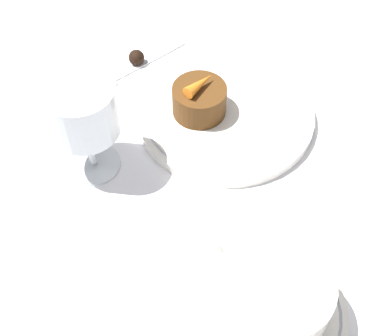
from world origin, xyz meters
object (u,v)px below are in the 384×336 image
dinner_plate (225,113)px  wine_glass (83,115)px  fork (123,74)px  dessert_cake (199,100)px  coffee_cup (274,298)px

dinner_plate → wine_glass: size_ratio=1.83×
wine_glass → fork: 0.18m
dinner_plate → dessert_cake: 0.04m
dinner_plate → dessert_cake: bearing=49.8°
coffee_cup → dessert_cake: bearing=-28.6°
coffee_cup → dinner_plate: bearing=-35.6°
coffee_cup → fork: bearing=-16.4°
dinner_plate → dessert_cake: (0.02, 0.03, 0.02)m
dinner_plate → dessert_cake: size_ratio=3.34×
coffee_cup → wine_glass: bearing=2.7°
dinner_plate → coffee_cup: 0.27m
coffee_cup → dessert_cake: size_ratio=1.89×
fork → wine_glass: bearing=129.7°
fork → dessert_cake: size_ratio=2.57×
wine_glass → dessert_cake: 0.15m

